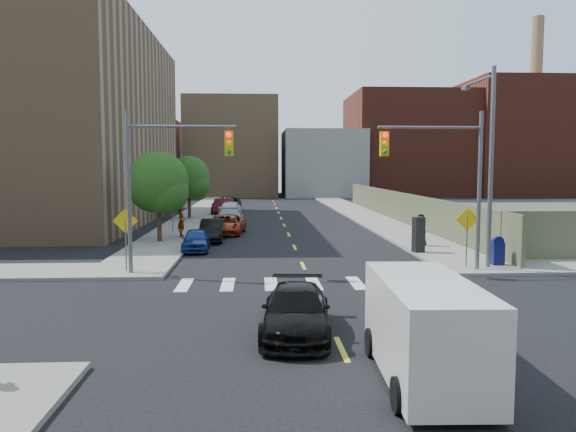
{
  "coord_description": "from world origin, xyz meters",
  "views": [
    {
      "loc": [
        -2.13,
        -17.82,
        4.66
      ],
      "look_at": [
        -0.49,
        11.83,
        2.0
      ],
      "focal_mm": 35.0,
      "sensor_mm": 36.0,
      "label": 1
    }
  ],
  "objects": [
    {
      "name": "signal_nw",
      "position": [
        -5.98,
        6.0,
        4.53
      ],
      "size": [
        4.59,
        0.3,
        7.0
      ],
      "color": "#59595E",
      "rests_on": "ground"
    },
    {
      "name": "tree_west_far",
      "position": [
        -8.0,
        31.05,
        3.48
      ],
      "size": [
        3.66,
        3.64,
        5.52
      ],
      "color": "#332114",
      "rests_on": "ground"
    },
    {
      "name": "black_sedan",
      "position": [
        -1.07,
        -2.68,
        0.66
      ],
      "size": [
        2.25,
        4.69,
        1.32
      ],
      "primitive_type": "imported",
      "rotation": [
        0.0,
        0.0,
        -0.09
      ],
      "color": "black",
      "rests_on": "ground"
    },
    {
      "name": "smokestack",
      "position": [
        42.0,
        70.0,
        14.0
      ],
      "size": [
        1.8,
        1.8,
        28.0
      ],
      "primitive_type": "cylinder",
      "color": "#8C6B4C",
      "rests_on": "ground"
    },
    {
      "name": "parked_car_blue",
      "position": [
        -5.5,
        12.87,
        0.61
      ],
      "size": [
        1.61,
        3.65,
        1.22
      ],
      "primitive_type": "imported",
      "rotation": [
        0.0,
        0.0,
        0.05
      ],
      "color": "navy",
      "rests_on": "ground"
    },
    {
      "name": "parked_car_red",
      "position": [
        -4.2,
        20.47,
        0.66
      ],
      "size": [
        2.64,
        4.95,
        1.32
      ],
      "primitive_type": "imported",
      "rotation": [
        0.0,
        0.0,
        -0.1
      ],
      "color": "#9F2D0F",
      "rests_on": "ground"
    },
    {
      "name": "bg_bldg_east",
      "position": [
        22.0,
        72.0,
        8.0
      ],
      "size": [
        18.0,
        18.0,
        16.0
      ],
      "primitive_type": "cube",
      "color": "#592319",
      "rests_on": "ground"
    },
    {
      "name": "bg_bldg_center",
      "position": [
        8.0,
        70.0,
        5.0
      ],
      "size": [
        12.0,
        16.0,
        10.0
      ],
      "primitive_type": "cube",
      "color": "gray",
      "rests_on": "ground"
    },
    {
      "name": "payphone",
      "position": [
        6.3,
        10.9,
        1.07
      ],
      "size": [
        0.65,
        0.58,
        1.85
      ],
      "primitive_type": "cube",
      "rotation": [
        0.0,
        0.0,
        0.28
      ],
      "color": "black",
      "rests_on": "sidewalk_ne"
    },
    {
      "name": "warn_sign_nw",
      "position": [
        -7.8,
        6.5,
        1.99
      ],
      "size": [
        1.06,
        0.06,
        2.83
      ],
      "color": "#59595E",
      "rests_on": "ground"
    },
    {
      "name": "mailbox",
      "position": [
        8.83,
        6.98,
        0.79
      ],
      "size": [
        0.56,
        0.45,
        1.32
      ],
      "rotation": [
        0.0,
        0.0,
        0.07
      ],
      "color": "#0F1457",
      "rests_on": "sidewalk_ne"
    },
    {
      "name": "parked_car_white",
      "position": [
        -4.56,
        32.31,
        0.78
      ],
      "size": [
        2.18,
        4.69,
        1.55
      ],
      "primitive_type": "imported",
      "rotation": [
        0.0,
        0.0,
        -0.08
      ],
      "color": "silver",
      "rests_on": "ground"
    },
    {
      "name": "parked_car_grey",
      "position": [
        -5.25,
        39.95,
        0.76
      ],
      "size": [
        2.97,
        5.63,
        1.51
      ],
      "primitive_type": "imported",
      "rotation": [
        0.0,
        0.0,
        -0.09
      ],
      "color": "black",
      "rests_on": "ground"
    },
    {
      "name": "warn_sign_ne",
      "position": [
        7.2,
        6.5,
        1.99
      ],
      "size": [
        1.06,
        0.06,
        2.83
      ],
      "color": "#59595E",
      "rests_on": "ground"
    },
    {
      "name": "bg_bldg_fareast",
      "position": [
        38.0,
        70.0,
        9.0
      ],
      "size": [
        14.0,
        16.0,
        18.0
      ],
      "primitive_type": "cube",
      "color": "#592319",
      "rests_on": "ground"
    },
    {
      "name": "cargo_van",
      "position": [
        1.51,
        -5.98,
        1.17
      ],
      "size": [
        2.18,
        4.92,
        2.22
      ],
      "rotation": [
        0.0,
        0.0,
        -0.04
      ],
      "color": "silver",
      "rests_on": "ground"
    },
    {
      "name": "building_nw",
      "position": [
        -22.0,
        30.0,
        8.0
      ],
      "size": [
        22.0,
        30.0,
        16.0
      ],
      "primitive_type": "cube",
      "color": "#8C6B4C",
      "rests_on": "ground"
    },
    {
      "name": "sidewalk_nw",
      "position": [
        -7.75,
        41.5,
        0.07
      ],
      "size": [
        3.5,
        73.0,
        0.15
      ],
      "primitive_type": "cube",
      "color": "gray",
      "rests_on": "ground"
    },
    {
      "name": "ground",
      "position": [
        0.0,
        0.0,
        0.0
      ],
      "size": [
        160.0,
        160.0,
        0.0
      ],
      "primitive_type": "plane",
      "color": "black",
      "rests_on": "ground"
    },
    {
      "name": "sidewalk_ne",
      "position": [
        7.75,
        41.5,
        0.07
      ],
      "size": [
        3.5,
        73.0,
        0.15
      ],
      "primitive_type": "cube",
      "color": "gray",
      "rests_on": "ground"
    },
    {
      "name": "signal_ne",
      "position": [
        5.98,
        6.0,
        4.53
      ],
      "size": [
        4.59,
        0.3,
        7.0
      ],
      "color": "#59595E",
      "rests_on": "ground"
    },
    {
      "name": "streetlight_ne",
      "position": [
        8.2,
        6.9,
        5.22
      ],
      "size": [
        0.25,
        3.7,
        9.0
      ],
      "color": "#59595E",
      "rests_on": "ground"
    },
    {
      "name": "parked_car_maroon",
      "position": [
        -5.41,
        35.97,
        0.76
      ],
      "size": [
        1.97,
        4.72,
        1.52
      ],
      "primitive_type": "imported",
      "rotation": [
        0.0,
        0.0,
        -0.08
      ],
      "color": "#470E15",
      "rests_on": "ground"
    },
    {
      "name": "pedestrian_east",
      "position": [
        7.08,
        13.3,
        1.04
      ],
      "size": [
        1.07,
        0.97,
        1.79
      ],
      "primitive_type": "imported",
      "rotation": [
        0.0,
        0.0,
        3.56
      ],
      "color": "gray",
      "rests_on": "sidewalk_ne"
    },
    {
      "name": "warn_sign_midwest",
      "position": [
        -7.8,
        20.0,
        1.99
      ],
      "size": [
        1.06,
        0.06,
        2.83
      ],
      "color": "#59595E",
      "rests_on": "ground"
    },
    {
      "name": "bg_bldg_west",
      "position": [
        -22.0,
        70.0,
        6.0
      ],
      "size": [
        14.0,
        18.0,
        12.0
      ],
      "primitive_type": "cube",
      "color": "#592319",
      "rests_on": "ground"
    },
    {
      "name": "parked_car_silver",
      "position": [
        -4.2,
        23.85,
        0.74
      ],
      "size": [
        2.32,
        5.22,
        1.49
      ],
      "primitive_type": "imported",
      "rotation": [
        0.0,
        0.0,
        0.05
      ],
      "color": "#95969B",
      "rests_on": "ground"
    },
    {
      "name": "pedestrian_west",
      "position": [
        -6.97,
        18.16,
        1.1
      ],
      "size": [
        0.47,
        0.7,
        1.9
      ],
      "primitive_type": "imported",
      "rotation": [
        0.0,
        0.0,
        1.59
      ],
      "color": "gray",
      "rests_on": "sidewalk_nw"
    },
    {
      "name": "bg_bldg_midwest",
      "position": [
        -6.0,
        72.0,
        7.5
      ],
      "size": [
        14.0,
        16.0,
        15.0
      ],
      "primitive_type": "cube",
      "color": "#8C6B4C",
      "rests_on": "ground"
    },
    {
      "name": "tree_west_near",
      "position": [
        -8.0,
        16.05,
        3.48
      ],
      "size": [
        3.66,
        3.64,
        5.52
      ],
      "color": "#332114",
      "rests_on": "ground"
    },
    {
      "name": "parked_car_black",
      "position": [
        -4.9,
        16.94,
        0.68
      ],
      "size": [
        1.48,
        4.13,
        1.36
      ],
      "primitive_type": "imported",
      "rotation": [
        0.0,
        0.0,
        -0.01
      ],
      "color": "black",
      "rests_on": "ground"
    },
    {
      "name": "fence_north",
      "position": [
        9.6,
        28.0,
        1.25
      ],
      "size": [
        0.12,
        44.0,
        2.5
      ],
      "primitive_type": "cube",
      "color": "#626C4B",
      "rests_on": "ground"
    }
  ]
}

